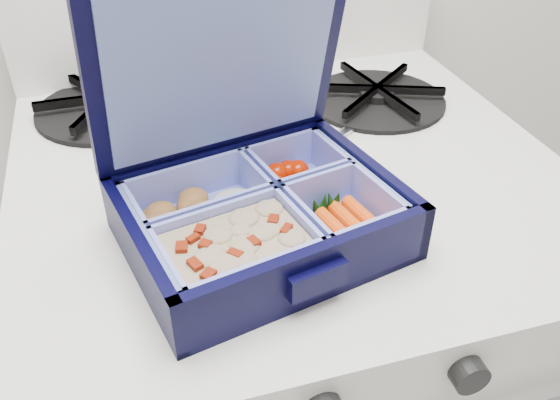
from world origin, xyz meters
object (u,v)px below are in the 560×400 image
object	(u,v)px
stove	(283,399)
fork	(320,146)
burner_grate	(377,93)
bento_box	(261,217)

from	to	relation	value
stove	fork	world-z (taller)	fork
burner_grate	fork	size ratio (longest dim) A/B	1.03
bento_box	burner_grate	size ratio (longest dim) A/B	1.32
burner_grate	bento_box	bearing A→B (deg)	-133.03
stove	fork	distance (m)	0.42
stove	fork	xyz separation A→B (m)	(0.04, 0.00, 0.42)
burner_grate	fork	distance (m)	0.13
burner_grate	fork	world-z (taller)	burner_grate
bento_box	burner_grate	world-z (taller)	bento_box
stove	bento_box	size ratio (longest dim) A/B	3.80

